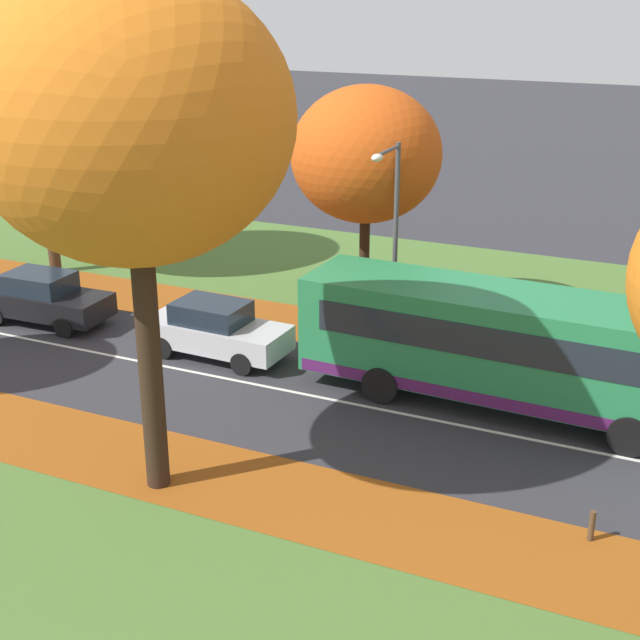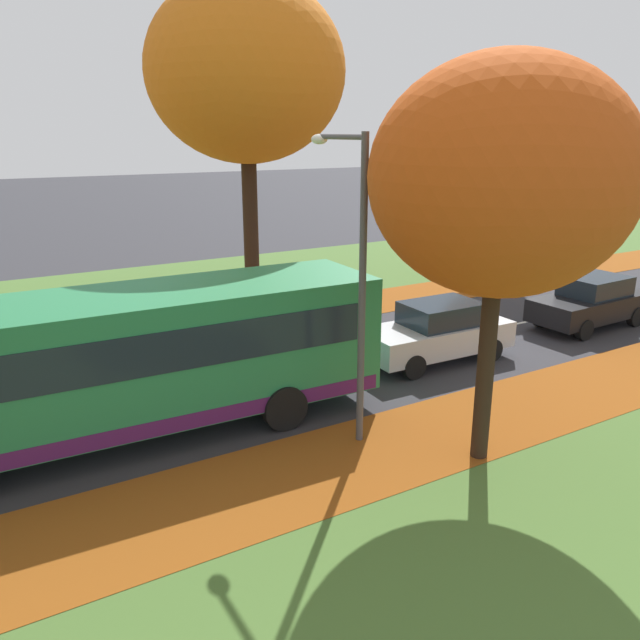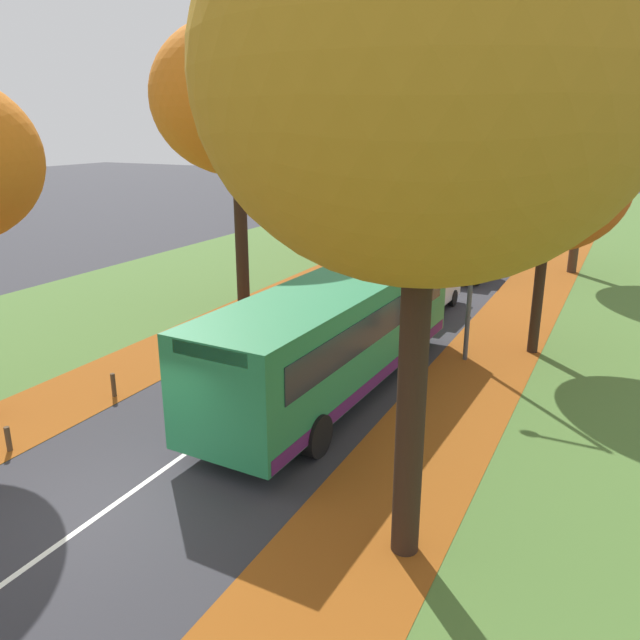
{
  "view_description": "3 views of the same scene",
  "coord_description": "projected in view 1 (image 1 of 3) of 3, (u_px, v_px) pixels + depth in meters",
  "views": [
    {
      "loc": [
        -18.95,
        2.57,
        10.1
      ],
      "look_at": [
        0.45,
        11.41,
        1.96
      ],
      "focal_mm": 50.0,
      "sensor_mm": 36.0,
      "label": 1
    },
    {
      "loc": [
        13.43,
        4.21,
        6.0
      ],
      "look_at": [
        1.21,
        11.41,
        1.7
      ],
      "focal_mm": 35.0,
      "sensor_mm": 36.0,
      "label": 2
    },
    {
      "loc": [
        8.06,
        -7.14,
        6.89
      ],
      "look_at": [
        0.28,
        8.24,
        1.42
      ],
      "focal_mm": 35.0,
      "sensor_mm": 36.0,
      "label": 3
    }
  ],
  "objects": [
    {
      "name": "streetlamp_right",
      "position": [
        392.0,
        226.0,
        24.64
      ],
      "size": [
        1.89,
        0.28,
        6.0
      ],
      "color": "#47474C",
      "rests_on": "ground"
    },
    {
      "name": "bus",
      "position": [
        508.0,
        344.0,
        22.01
      ],
      "size": [
        2.91,
        10.48,
        2.98
      ],
      "color": "#237A47",
      "rests_on": "ground"
    },
    {
      "name": "grass_verge_right",
      "position": [
        211.0,
        261.0,
        34.28
      ],
      "size": [
        12.0,
        90.0,
        0.01
      ],
      "primitive_type": "cube",
      "color": "#476B2D",
      "rests_on": "ground"
    },
    {
      "name": "tree_left_near",
      "position": [
        132.0,
        119.0,
        16.34
      ],
      "size": [
        6.11,
        6.11,
        10.5
      ],
      "color": "black",
      "rests_on": "ground"
    },
    {
      "name": "bollard_third",
      "position": [
        592.0,
        526.0,
        17.05
      ],
      "size": [
        0.12,
        0.12,
        0.65
      ],
      "primitive_type": "cylinder",
      "color": "#4C3823",
      "rests_on": "ground"
    },
    {
      "name": "tree_right_mid",
      "position": [
        34.0,
        75.0,
        30.49
      ],
      "size": [
        6.21,
        6.21,
        9.9
      ],
      "color": "#422D1E",
      "rests_on": "ground"
    },
    {
      "name": "road_centre_line",
      "position": [
        51.0,
        344.0,
        26.46
      ],
      "size": [
        0.12,
        80.0,
        0.01
      ],
      "primitive_type": "cube",
      "color": "silver",
      "rests_on": "ground"
    },
    {
      "name": "car_silver_lead",
      "position": [
        215.0,
        330.0,
        25.31
      ],
      "size": [
        1.88,
        4.25,
        1.62
      ],
      "color": "#B7BABF",
      "rests_on": "ground"
    },
    {
      "name": "tree_right_near",
      "position": [
        366.0,
        155.0,
        26.47
      ],
      "size": [
        4.52,
        4.52,
        7.3
      ],
      "color": "black",
      "rests_on": "ground"
    },
    {
      "name": "leaf_litter_right",
      "position": [
        300.0,
        323.0,
        28.04
      ],
      "size": [
        2.8,
        60.0,
        0.0
      ],
      "primitive_type": "cube",
      "color": "#8C4714",
      "rests_on": "grass_verge_right"
    },
    {
      "name": "car_black_following",
      "position": [
        44.0,
        298.0,
        27.82
      ],
      "size": [
        1.88,
        4.25,
        1.62
      ],
      "color": "black",
      "rests_on": "ground"
    },
    {
      "name": "leaf_litter_left",
      "position": [
        124.0,
        455.0,
        20.22
      ],
      "size": [
        2.8,
        60.0,
        0.0
      ],
      "primitive_type": "cube",
      "color": "#8C4714",
      "rests_on": "grass_verge_left"
    }
  ]
}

